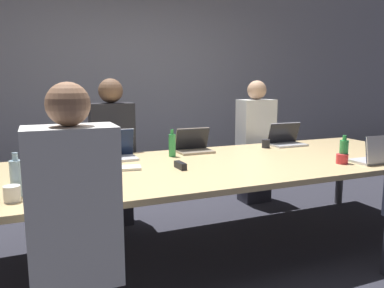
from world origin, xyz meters
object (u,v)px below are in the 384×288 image
at_px(bottle_near_left, 17,177).
at_px(laptop_far_midleft, 115,151).
at_px(laptop_far_right, 286,139).
at_px(laptop_far_center, 194,145).
at_px(cup_near_left, 12,194).
at_px(cup_far_right, 266,144).
at_px(person_far_midleft, 113,154).
at_px(bottle_far_center, 172,145).
at_px(stapler, 180,165).
at_px(laptop_near_right, 376,155).
at_px(bottle_near_right, 344,151).
at_px(cup_near_right, 342,159).
at_px(person_far_right, 255,144).
at_px(person_near_left, 75,239).
at_px(laptop_near_left, 71,188).

relative_size(bottle_near_left, laptop_far_midleft, 0.72).
distance_m(laptop_far_right, laptop_far_center, 1.03).
xyz_separation_m(cup_near_left, laptop_far_midleft, (0.74, 0.94, 0.03)).
distance_m(cup_far_right, bottle_near_left, 2.36).
distance_m(laptop_far_center, person_far_midleft, 0.79).
bearing_deg(bottle_far_center, stapler, -102.53).
xyz_separation_m(laptop_near_right, stapler, (-1.51, 0.43, -0.04)).
distance_m(bottle_near_right, bottle_near_left, 2.38).
xyz_separation_m(cup_far_right, laptop_far_center, (-0.75, 0.06, 0.02)).
height_order(cup_far_right, bottle_near_left, bottle_near_left).
bearing_deg(person_far_midleft, cup_far_right, -17.46).
bearing_deg(bottle_near_left, cup_near_right, -1.28).
distance_m(cup_near_left, bottle_far_center, 1.49).
relative_size(bottle_far_center, laptop_far_midleft, 0.69).
relative_size(laptop_far_center, person_far_midleft, 0.23).
bearing_deg(laptop_far_center, laptop_far_midleft, -177.47).
bearing_deg(laptop_far_midleft, laptop_far_right, 0.70).
bearing_deg(cup_near_left, person_far_midleft, 59.37).
height_order(bottle_near_left, stapler, bottle_near_left).
relative_size(person_far_right, stapler, 9.19).
relative_size(cup_far_right, cup_near_right, 0.90).
xyz_separation_m(laptop_far_midleft, stapler, (0.38, -0.56, -0.05)).
height_order(bottle_near_right, cup_near_left, bottle_near_right).
relative_size(laptop_far_center, stapler, 2.14).
relative_size(cup_far_right, laptop_far_center, 0.25).
bearing_deg(laptop_far_center, cup_near_left, -146.73).
bearing_deg(cup_near_left, bottle_far_center, 34.74).
height_order(laptop_far_center, bottle_far_center, bottle_far_center).
height_order(cup_near_left, bottle_far_center, bottle_far_center).
height_order(cup_near_right, bottle_near_left, bottle_near_left).
bearing_deg(stapler, laptop_far_right, 20.27).
distance_m(cup_near_left, bottle_near_left, 0.12).
bearing_deg(person_near_left, bottle_near_right, -165.82).
relative_size(bottle_far_center, stapler, 1.57).
height_order(laptop_near_right, bottle_far_center, bottle_far_center).
distance_m(laptop_far_midleft, stapler, 0.68).
bearing_deg(stapler, bottle_near_left, -168.12).
height_order(person_far_right, laptop_far_midleft, person_far_right).
distance_m(bottle_near_left, person_far_midleft, 1.49).
bearing_deg(bottle_far_center, laptop_far_center, 25.55).
xyz_separation_m(cup_near_left, bottle_near_left, (0.02, 0.10, 0.06)).
bearing_deg(person_near_left, cup_near_right, -165.91).
relative_size(bottle_near_right, person_far_midleft, 0.16).
distance_m(laptop_near_right, stapler, 1.57).
height_order(cup_near_left, person_far_midleft, person_far_midleft).
distance_m(person_far_right, stapler, 1.70).
bearing_deg(cup_far_right, person_far_right, 67.80).
height_order(laptop_near_left, person_near_left, person_near_left).
bearing_deg(bottle_near_left, cup_far_right, 20.00).
distance_m(bottle_far_center, person_far_midleft, 0.68).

